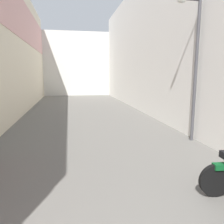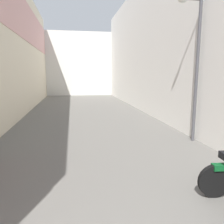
# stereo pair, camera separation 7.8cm
# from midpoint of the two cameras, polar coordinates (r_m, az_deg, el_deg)

# --- Properties ---
(ground_plane) EXTENTS (39.51, 39.51, 0.00)m
(ground_plane) POSITION_cam_midpoint_polar(r_m,az_deg,el_deg) (9.36, -5.76, -3.66)
(ground_plane) COLOR #66635E
(building_left) EXTENTS (0.45, 23.51, 7.14)m
(building_left) POSITION_cam_midpoint_polar(r_m,az_deg,el_deg) (11.42, -25.21, 16.09)
(building_left) COLOR beige
(building_left) RESTS_ON ground
(building_right) EXTENTS (0.45, 23.51, 7.42)m
(building_right) POSITION_cam_midpoint_polar(r_m,az_deg,el_deg) (11.95, 10.38, 17.03)
(building_right) COLOR silver
(building_right) RESTS_ON ground
(building_far_end) EXTENTS (9.48, 2.00, 6.28)m
(building_far_end) POSITION_cam_midpoint_polar(r_m,az_deg,el_deg) (23.86, -9.19, 11.95)
(building_far_end) COLOR silver
(building_far_end) RESTS_ON ground
(street_lamp) EXTENTS (0.79, 0.18, 4.38)m
(street_lamp) POSITION_cam_midpoint_polar(r_m,az_deg,el_deg) (7.51, 19.86, 12.39)
(street_lamp) COLOR #47474C
(street_lamp) RESTS_ON ground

